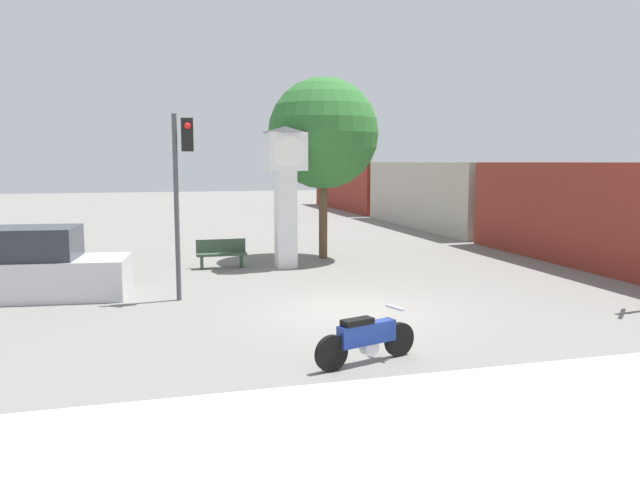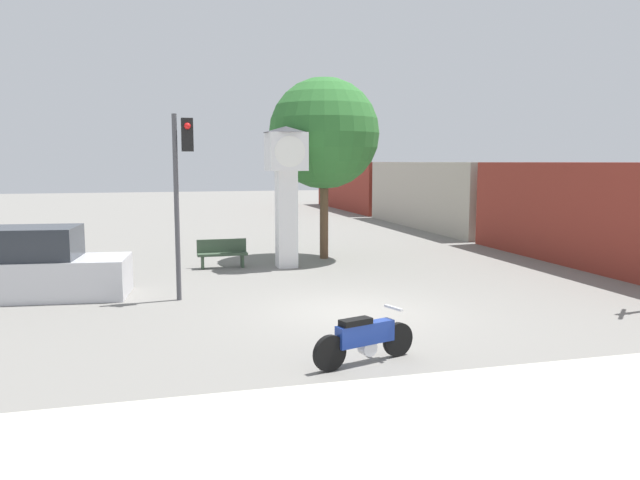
% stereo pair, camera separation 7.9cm
% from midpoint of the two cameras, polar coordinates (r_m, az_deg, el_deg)
% --- Properties ---
extents(ground_plane, '(120.00, 120.00, 0.00)m').
position_cam_midpoint_polar(ground_plane, '(14.40, 3.21, -6.58)').
color(ground_plane, slate).
extents(sidewalk_strip, '(36.00, 6.00, 0.10)m').
position_cam_midpoint_polar(sidewalk_strip, '(7.97, 21.34, -18.37)').
color(sidewalk_strip, '#BCB7A8').
rests_on(sidewalk_strip, ground_plane).
extents(motorcycle, '(1.99, 0.78, 0.91)m').
position_cam_midpoint_polar(motorcycle, '(10.74, 4.33, -8.97)').
color(motorcycle, black).
rests_on(motorcycle, ground_plane).
extents(clock_tower, '(1.45, 1.45, 4.54)m').
position_cam_midpoint_polar(clock_tower, '(20.14, -3.00, 6.05)').
color(clock_tower, white).
rests_on(clock_tower, ground_plane).
extents(freight_train, '(2.80, 37.94, 3.40)m').
position_cam_midpoint_polar(freight_train, '(33.41, 10.69, 4.09)').
color(freight_train, maroon).
rests_on(freight_train, ground_plane).
extents(traffic_light, '(0.50, 0.35, 4.57)m').
position_cam_midpoint_polar(traffic_light, '(15.61, -12.40, 5.92)').
color(traffic_light, '#47474C').
rests_on(traffic_light, ground_plane).
extents(street_tree, '(3.85, 3.85, 6.33)m').
position_cam_midpoint_polar(street_tree, '(22.00, 0.48, 9.69)').
color(street_tree, brown).
rests_on(street_tree, ground_plane).
extents(bench, '(1.60, 0.44, 0.92)m').
position_cam_midpoint_polar(bench, '(20.46, -8.83, -1.15)').
color(bench, '#384C38').
rests_on(bench, ground_plane).
extents(parked_car, '(4.37, 2.25, 1.80)m').
position_cam_midpoint_polar(parked_car, '(17.24, -24.17, -2.37)').
color(parked_car, silver).
rests_on(parked_car, ground_plane).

